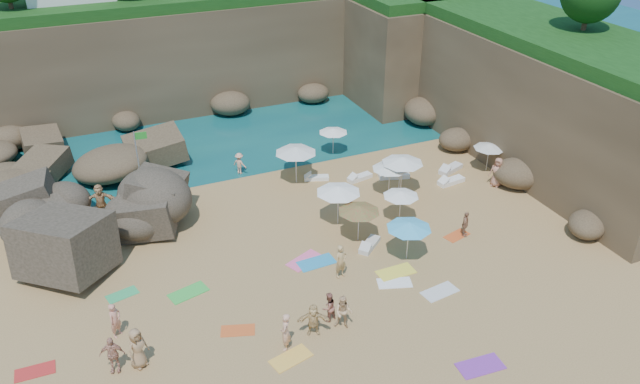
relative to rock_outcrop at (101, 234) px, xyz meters
name	(u,v)px	position (x,y,z in m)	size (l,w,h in m)	color
ground	(308,259)	(9.50, -6.74, 0.00)	(120.00, 120.00, 0.00)	tan
seawater	(180,81)	(9.50, 23.26, 0.00)	(120.00, 120.00, 0.00)	#0C4751
cliff_back	(212,50)	(11.50, 18.26, 4.00)	(44.00, 8.00, 8.00)	brown
cliff_right	(515,86)	(28.50, 1.26, 4.00)	(8.00, 30.00, 8.00)	brown
cliff_corner	(403,45)	(26.50, 13.26, 4.00)	(10.00, 12.00, 8.00)	brown
rock_promontory	(61,169)	(-1.50, 9.26, 0.00)	(12.00, 7.00, 2.00)	brown
rock_outcrop	(101,234)	(0.00, 0.00, 0.00)	(8.76, 6.57, 3.50)	brown
flag_pole	(139,153)	(3.08, 4.19, 2.49)	(0.76, 0.11, 3.91)	silver
parasol_0	(296,150)	(12.05, 1.26, 2.27)	(2.61, 2.61, 2.47)	silver
parasol_1	(333,130)	(15.93, 4.16, 1.73)	(1.99, 1.99, 1.88)	silver
parasol_2	(295,148)	(12.55, 2.61, 1.74)	(2.01, 2.01, 1.90)	silver
parasol_4	(403,160)	(17.45, -2.48, 2.20)	(2.54, 2.54, 2.40)	silver
parasol_5	(390,166)	(16.67, -2.39, 1.90)	(2.19, 2.19, 2.07)	silver
parasol_6	(359,209)	(12.69, -6.16, 1.97)	(2.26, 2.26, 2.14)	silver
parasol_7	(401,161)	(17.43, -2.31, 2.03)	(2.34, 2.34, 2.22)	silver
parasol_8	(490,146)	(24.08, -2.20, 1.76)	(2.02, 2.02, 1.91)	silver
parasol_9	(338,189)	(12.41, -4.17, 2.18)	(2.51, 2.51, 2.37)	silver
parasol_10	(409,225)	(14.23, -8.69, 2.01)	(2.32, 2.32, 2.19)	silver
parasol_11	(401,194)	(15.73, -5.33, 1.76)	(2.03, 2.03, 1.92)	silver
lounger_0	(360,178)	(15.91, 0.01, 0.13)	(1.67, 0.56, 0.26)	white
lounger_1	(316,178)	(13.37, 1.10, 0.12)	(1.56, 0.52, 0.24)	white
lounger_2	(451,169)	(21.89, -1.34, 0.15)	(1.90, 0.63, 0.30)	silver
lounger_3	(394,175)	(18.04, -0.64, 0.15)	(1.95, 0.65, 0.30)	white
lounger_4	(451,181)	(20.96, -2.76, 0.14)	(1.81, 0.60, 0.28)	white
lounger_5	(370,245)	(12.95, -7.01, 0.13)	(1.71, 0.57, 0.27)	silver
towel_2	(238,330)	(4.60, -10.47, 0.01)	(1.50, 0.75, 0.03)	#E15923
towel_3	(188,293)	(3.20, -6.98, 0.02)	(1.84, 0.92, 0.03)	green
towel_4	(291,358)	(6.13, -13.00, 0.02)	(1.75, 0.88, 0.03)	#FFB943
towel_5	(394,283)	(12.62, -10.28, 0.01)	(1.67, 0.84, 0.03)	white
towel_6	(480,366)	(13.12, -16.54, 0.02)	(1.93, 0.97, 0.03)	purple
towel_7	(35,371)	(-3.70, -9.51, 0.01)	(1.56, 0.78, 0.03)	red
towel_8	(316,262)	(9.79, -7.19, 0.02)	(1.93, 0.96, 0.03)	#2592C9
towel_9	(305,260)	(9.31, -6.79, 0.02)	(1.92, 0.96, 0.03)	pink
towel_10	(457,235)	(17.84, -7.96, 0.01)	(1.46, 0.73, 0.03)	#DB5622
towel_11	(122,295)	(0.28, -5.87, 0.01)	(1.46, 0.73, 0.03)	#31AE62
towel_12	(396,272)	(13.12, -9.53, 0.02)	(1.92, 0.96, 0.03)	#FFE843
towel_13	(440,292)	(14.27, -11.75, 0.02)	(1.79, 0.90, 0.03)	silver
person_stand_0	(115,320)	(-0.28, -8.65, 0.85)	(0.62, 0.41, 1.69)	tan
person_stand_1	(329,307)	(8.56, -11.42, 0.74)	(0.72, 0.56, 1.48)	#A36351
person_stand_2	(240,163)	(9.15, 3.85, 0.73)	(0.94, 0.39, 1.46)	#E7A583
person_stand_3	(465,224)	(18.19, -8.11, 0.74)	(0.87, 0.36, 1.49)	#A16F50
person_stand_4	(497,172)	(23.32, -4.14, 0.96)	(0.93, 0.51, 1.91)	tan
person_stand_5	(100,199)	(0.34, 2.23, 0.95)	(1.76, 0.51, 1.89)	tan
person_stand_6	(286,332)	(6.17, -12.32, 0.90)	(0.65, 0.43, 1.80)	#E8A984
person_lie_1	(115,367)	(-0.68, -10.78, 0.21)	(1.01, 1.72, 0.42)	tan
person_lie_2	(140,361)	(0.31, -10.90, 0.25)	(0.92, 1.88, 0.50)	#A67C53
person_lie_3	(313,330)	(7.59, -11.97, 0.20)	(1.41, 1.52, 0.41)	#D8B371
person_lie_4	(341,273)	(10.43, -8.74, 0.21)	(0.65, 1.78, 0.43)	tan
person_lie_5	(343,322)	(8.96, -12.13, 0.31)	(0.80, 1.64, 0.62)	#D8AD7B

